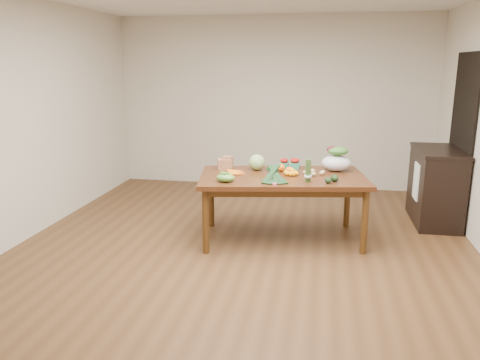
% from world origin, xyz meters
% --- Properties ---
extents(floor, '(6.00, 6.00, 0.00)m').
position_xyz_m(floor, '(0.00, 0.00, 0.00)').
color(floor, brown).
rests_on(floor, ground).
extents(room_walls, '(5.02, 6.02, 2.70)m').
position_xyz_m(room_walls, '(0.00, 0.00, 1.35)').
color(room_walls, beige).
rests_on(room_walls, floor).
extents(dining_table, '(1.97, 1.31, 0.75)m').
position_xyz_m(dining_table, '(0.38, 0.58, 0.38)').
color(dining_table, '#482410').
rests_on(dining_table, floor).
extents(doorway_dark, '(0.02, 1.00, 2.10)m').
position_xyz_m(doorway_dark, '(2.48, 1.60, 1.05)').
color(doorway_dark, black).
rests_on(doorway_dark, floor).
extents(cabinet, '(0.52, 1.02, 0.94)m').
position_xyz_m(cabinet, '(2.22, 1.51, 0.47)').
color(cabinet, black).
rests_on(cabinet, floor).
extents(dish_towel, '(0.02, 0.28, 0.45)m').
position_xyz_m(dish_towel, '(1.96, 1.40, 0.55)').
color(dish_towel, white).
rests_on(dish_towel, cabinet).
extents(paper_bag, '(0.25, 0.22, 0.16)m').
position_xyz_m(paper_bag, '(-0.32, 0.75, 0.83)').
color(paper_bag, '#A16D48').
rests_on(paper_bag, dining_table).
extents(cabbage, '(0.19, 0.19, 0.19)m').
position_xyz_m(cabbage, '(0.05, 0.80, 0.84)').
color(cabbage, '#9DC06F').
rests_on(cabbage, dining_table).
extents(strawberry_basket_a, '(0.12, 0.12, 0.09)m').
position_xyz_m(strawberry_basket_a, '(0.36, 0.97, 0.80)').
color(strawberry_basket_a, '#AF150B').
rests_on(strawberry_basket_a, dining_table).
extents(strawberry_basket_b, '(0.13, 0.13, 0.10)m').
position_xyz_m(strawberry_basket_b, '(0.49, 0.95, 0.80)').
color(strawberry_basket_b, '#B11A0B').
rests_on(strawberry_basket_b, dining_table).
extents(orange_a, '(0.08, 0.08, 0.08)m').
position_xyz_m(orange_a, '(0.29, 0.70, 0.79)').
color(orange_a, '#E6560E').
rests_on(orange_a, dining_table).
extents(orange_b, '(0.09, 0.09, 0.09)m').
position_xyz_m(orange_b, '(0.34, 0.78, 0.79)').
color(orange_b, orange).
rests_on(orange_b, dining_table).
extents(orange_c, '(0.09, 0.09, 0.09)m').
position_xyz_m(orange_c, '(0.45, 0.64, 0.79)').
color(orange_c, '#FF5A0F').
rests_on(orange_c, dining_table).
extents(mandarin_cluster, '(0.21, 0.21, 0.09)m').
position_xyz_m(mandarin_cluster, '(0.48, 0.60, 0.79)').
color(mandarin_cluster, '#FF9E0F').
rests_on(mandarin_cluster, dining_table).
extents(carrots, '(0.26, 0.28, 0.03)m').
position_xyz_m(carrots, '(-0.15, 0.59, 0.76)').
color(carrots, '#FA5A15').
rests_on(carrots, dining_table).
extents(snap_pea_bag, '(0.20, 0.15, 0.09)m').
position_xyz_m(snap_pea_bag, '(-0.19, 0.18, 0.79)').
color(snap_pea_bag, '#509331').
rests_on(snap_pea_bag, dining_table).
extents(kale_bunch, '(0.38, 0.45, 0.16)m').
position_xyz_m(kale_bunch, '(0.32, 0.24, 0.83)').
color(kale_bunch, black).
rests_on(kale_bunch, dining_table).
extents(asparagus_bundle, '(0.10, 0.13, 0.26)m').
position_xyz_m(asparagus_bundle, '(0.66, 0.33, 0.88)').
color(asparagus_bundle, '#4A7A38').
rests_on(asparagus_bundle, dining_table).
extents(potato_a, '(0.05, 0.05, 0.05)m').
position_xyz_m(potato_a, '(0.62, 0.67, 0.77)').
color(potato_a, tan).
rests_on(potato_a, dining_table).
extents(potato_b, '(0.06, 0.05, 0.05)m').
position_xyz_m(potato_b, '(0.72, 0.60, 0.77)').
color(potato_b, tan).
rests_on(potato_b, dining_table).
extents(potato_c, '(0.05, 0.04, 0.04)m').
position_xyz_m(potato_c, '(0.82, 0.75, 0.77)').
color(potato_c, tan).
rests_on(potato_c, dining_table).
extents(potato_d, '(0.06, 0.05, 0.05)m').
position_xyz_m(potato_d, '(0.70, 0.76, 0.77)').
color(potato_d, tan).
rests_on(potato_d, dining_table).
extents(potato_e, '(0.06, 0.05, 0.05)m').
position_xyz_m(potato_e, '(0.81, 0.67, 0.77)').
color(potato_e, '#DCB07F').
rests_on(potato_e, dining_table).
extents(avocado_a, '(0.09, 0.11, 0.07)m').
position_xyz_m(avocado_a, '(0.87, 0.31, 0.78)').
color(avocado_a, black).
rests_on(avocado_a, dining_table).
extents(avocado_b, '(0.11, 0.13, 0.08)m').
position_xyz_m(avocado_b, '(0.94, 0.39, 0.79)').
color(avocado_b, black).
rests_on(avocado_b, dining_table).
extents(salad_bag, '(0.37, 0.30, 0.26)m').
position_xyz_m(salad_bag, '(0.97, 0.91, 0.88)').
color(salad_bag, silver).
rests_on(salad_bag, dining_table).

